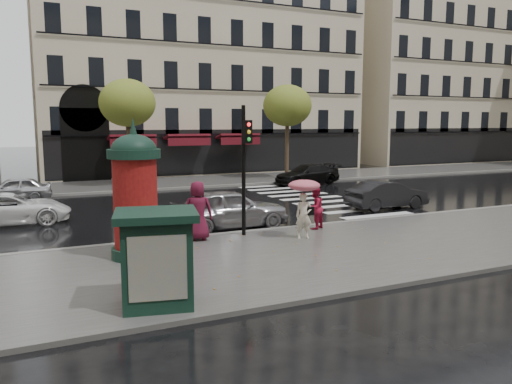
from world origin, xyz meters
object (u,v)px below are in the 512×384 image
woman_umbrella (304,199)px  morris_column (135,192)px  car_silver (229,209)px  newsstand (157,257)px  car_black (307,174)px  car_far_silver (14,189)px  man_burgundy (198,211)px  car_darkgrey (387,195)px  woman_red (315,208)px  traffic_light (245,157)px  car_white (10,209)px

woman_umbrella → morris_column: morris_column is taller
morris_column → car_silver: (4.11, 3.14, -1.27)m
newsstand → car_black: newsstand is taller
car_silver → car_far_silver: 13.21m
car_silver → car_far_silver: (-7.61, 10.80, -0.14)m
man_burgundy → newsstand: 6.02m
car_darkgrey → car_black: bearing=-9.5°
car_black → newsstand: bearing=-43.5°
man_burgundy → car_silver: 2.58m
woman_red → car_darkgrey: (5.74, 2.98, -0.25)m
car_silver → car_darkgrey: (8.36, 1.08, -0.11)m
car_darkgrey → car_black: car_darkgrey is taller
woman_red → car_darkgrey: size_ratio=0.39×
traffic_light → car_silver: bearing=85.8°
car_silver → car_far_silver: car_silver is taller
morris_column → car_far_silver: 14.44m
man_burgundy → car_darkgrey: 10.59m
traffic_light → car_far_silver: size_ratio=1.22×
car_far_silver → woman_umbrella: bearing=34.3°
car_far_silver → traffic_light: bearing=31.6°
car_white → car_black: bearing=-69.8°
car_black → woman_umbrella: bearing=-36.0°
woman_red → morris_column: 6.94m
traffic_light → car_black: traffic_light is taller
woman_umbrella → car_black: (8.24, 13.84, -0.82)m
morris_column → newsstand: (-0.36, -4.06, -0.87)m
car_far_silver → car_white: bearing=1.0°
man_burgundy → woman_umbrella: bearing=174.7°
morris_column → car_darkgrey: 13.23m
woman_red → traffic_light: 3.36m
morris_column → car_far_silver: (-3.50, 13.94, -1.42)m
man_burgundy → newsstand: (-2.65, -5.40, 0.06)m
man_burgundy → newsstand: bearing=79.1°
car_white → car_far_silver: (-0.00, 6.57, -0.01)m
newsstand → car_far_silver: 18.28m
car_darkgrey → car_black: (1.37, 9.72, -0.00)m
morris_column → traffic_light: 4.25m
man_burgundy → car_white: (-5.79, 6.03, -0.48)m
woman_umbrella → woman_red: bearing=45.5°
woman_umbrella → car_darkgrey: bearing=31.0°
morris_column → car_black: morris_column is taller
car_silver → car_darkgrey: car_silver is taller
woman_umbrella → newsstand: (-5.97, -4.16, -0.31)m
man_burgundy → car_black: bearing=-117.3°
traffic_light → car_black: bearing=52.0°
traffic_light → newsstand: 7.09m
car_silver → car_darkgrey: 8.43m
newsstand → car_white: 11.86m
woman_red → man_burgundy: size_ratio=0.80×
morris_column → car_far_silver: size_ratio=1.09×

